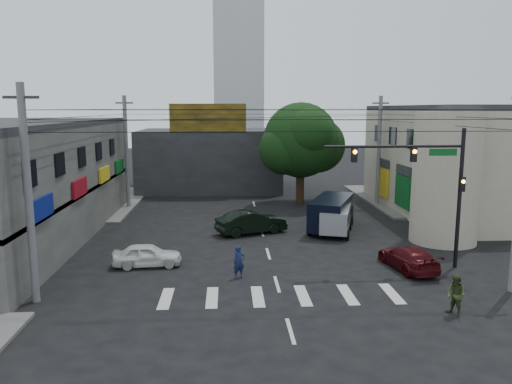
{
  "coord_description": "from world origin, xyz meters",
  "views": [
    {
      "loc": [
        -2.3,
        -25.28,
        8.15
      ],
      "look_at": [
        -0.58,
        4.0,
        3.24
      ],
      "focal_mm": 35.0,
      "sensor_mm": 36.0,
      "label": 1
    }
  ],
  "objects": [
    {
      "name": "building_far",
      "position": [
        -4.0,
        26.0,
        3.0
      ],
      "size": [
        14.0,
        10.0,
        6.0
      ],
      "primitive_type": "cube",
      "color": "#232326",
      "rests_on": "ground"
    },
    {
      "name": "utility_pole_far_right",
      "position": [
        10.5,
        16.0,
        4.6
      ],
      "size": [
        0.32,
        0.32,
        9.2
      ],
      "primitive_type": "cylinder",
      "color": "#59595B",
      "rests_on": "ground"
    },
    {
      "name": "traffic_gantry",
      "position": [
        7.82,
        -1.0,
        4.83
      ],
      "size": [
        7.1,
        0.35,
        7.2
      ],
      "color": "black",
      "rests_on": "ground"
    },
    {
      "name": "maroon_sedan",
      "position": [
        6.94,
        -1.13,
        0.61
      ],
      "size": [
        3.02,
        4.72,
        1.22
      ],
      "primitive_type": "imported",
      "rotation": [
        0.0,
        0.0,
        3.3
      ],
      "color": "#43090D",
      "rests_on": "ground"
    },
    {
      "name": "traffic_officer",
      "position": [
        -1.76,
        -2.0,
        0.8
      ],
      "size": [
        0.84,
        0.78,
        1.6
      ],
      "primitive_type": "imported",
      "rotation": [
        0.0,
        0.0,
        0.37
      ],
      "color": "#121C41",
      "rests_on": "ground"
    },
    {
      "name": "navy_van",
      "position": [
        4.73,
        7.3,
        1.11
      ],
      "size": [
        7.07,
        6.08,
        2.22
      ],
      "primitive_type": null,
      "rotation": [
        0.0,
        0.0,
        1.17
      ],
      "color": "black",
      "rests_on": "ground"
    },
    {
      "name": "ground",
      "position": [
        0.0,
        0.0,
        0.0
      ],
      "size": [
        160.0,
        160.0,
        0.0
      ],
      "primitive_type": "plane",
      "color": "black",
      "rests_on": "ground"
    },
    {
      "name": "sidewalk_far_left",
      "position": [
        -18.0,
        18.0,
        0.07
      ],
      "size": [
        16.0,
        16.0,
        0.15
      ],
      "primitive_type": "cube",
      "color": "#514F4C",
      "rests_on": "ground"
    },
    {
      "name": "building_right",
      "position": [
        18.0,
        13.0,
        4.0
      ],
      "size": [
        14.0,
        18.0,
        8.0
      ],
      "primitive_type": "cube",
      "color": "#A29380",
      "rests_on": "ground"
    },
    {
      "name": "sidewalk_far_right",
      "position": [
        18.0,
        18.0,
        0.07
      ],
      "size": [
        16.0,
        16.0,
        0.15
      ],
      "primitive_type": "cube",
      "color": "#514F4C",
      "rests_on": "ground"
    },
    {
      "name": "white_compact",
      "position": [
        -6.5,
        0.12,
        0.6
      ],
      "size": [
        1.95,
        3.75,
        1.21
      ],
      "primitive_type": "imported",
      "rotation": [
        0.0,
        0.0,
        1.65
      ],
      "color": "silver",
      "rests_on": "ground"
    },
    {
      "name": "billboard",
      "position": [
        -4.0,
        21.1,
        7.3
      ],
      "size": [
        7.0,
        0.3,
        2.6
      ],
      "primitive_type": "cube",
      "color": "olive",
      "rests_on": "building_far"
    },
    {
      "name": "pedestrian_olive",
      "position": [
        6.72,
        -6.97,
        0.84
      ],
      "size": [
        1.33,
        1.3,
        1.68
      ],
      "primitive_type": "imported",
      "rotation": [
        0.0,
        0.0,
        -1.09
      ],
      "color": "#313F1D",
      "rests_on": "ground"
    },
    {
      "name": "dark_sedan",
      "position": [
        -0.73,
        6.74,
        0.76
      ],
      "size": [
        4.79,
        5.74,
        1.53
      ],
      "primitive_type": "imported",
      "rotation": [
        0.0,
        0.0,
        1.95
      ],
      "color": "black",
      "rests_on": "ground"
    },
    {
      "name": "utility_pole_near_left",
      "position": [
        -10.5,
        -4.5,
        4.6
      ],
      "size": [
        0.32,
        0.32,
        9.2
      ],
      "primitive_type": "cylinder",
      "color": "#59595B",
      "rests_on": "ground"
    },
    {
      "name": "silver_minivan",
      "position": [
        4.8,
        6.27,
        0.88
      ],
      "size": [
        5.03,
        3.99,
        1.75
      ],
      "primitive_type": null,
      "rotation": [
        0.0,
        0.0,
        1.27
      ],
      "color": "#95979C",
      "rests_on": "ground"
    },
    {
      "name": "utility_pole_far_left",
      "position": [
        -10.5,
        16.0,
        4.6
      ],
      "size": [
        0.32,
        0.32,
        9.2
      ],
      "primitive_type": "cylinder",
      "color": "#59595B",
      "rests_on": "ground"
    },
    {
      "name": "street_tree",
      "position": [
        4.0,
        17.0,
        5.47
      ],
      "size": [
        6.4,
        6.4,
        8.7
      ],
      "color": "black",
      "rests_on": "ground"
    },
    {
      "name": "tower_distant",
      "position": [
        0.0,
        70.0,
        22.0
      ],
      "size": [
        9.0,
        9.0,
        44.0
      ],
      "primitive_type": "cube",
      "color": "silver",
      "rests_on": "ground"
    },
    {
      "name": "corner_column",
      "position": [
        11.0,
        4.0,
        4.0
      ],
      "size": [
        4.0,
        4.0,
        8.0
      ],
      "primitive_type": "cylinder",
      "color": "#A29380",
      "rests_on": "ground"
    }
  ]
}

